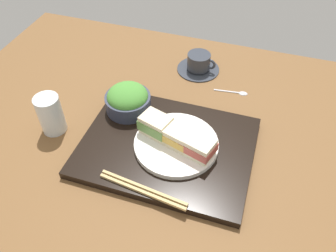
{
  "coord_description": "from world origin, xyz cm",
  "views": [
    {
      "loc": [
        19.09,
        -60.84,
        68.92
      ],
      "look_at": [
        -0.01,
        -1.56,
        5.0
      ],
      "focal_mm": 36.74,
      "sensor_mm": 36.0,
      "label": 1
    }
  ],
  "objects": [
    {
      "name": "sandwich_near",
      "position": [
        -2.75,
        -3.19,
        6.13
      ],
      "size": [
        9.3,
        7.92,
        5.24
      ],
      "color": "beige",
      "rests_on": "sandwich_plate"
    },
    {
      "name": "ground_plane",
      "position": [
        0.0,
        0.0,
        -1.5
      ],
      "size": [
        140.0,
        100.0,
        3.0
      ],
      "primitive_type": "cube",
      "color": "brown"
    },
    {
      "name": "salad_bowl",
      "position": [
        -13.6,
        4.18,
        5.69
      ],
      "size": [
        12.74,
        12.74,
        7.76
      ],
      "color": "#33384C",
      "rests_on": "serving_tray"
    },
    {
      "name": "serving_tray",
      "position": [
        0.91,
        -5.23,
        1.09
      ],
      "size": [
        43.77,
        33.56,
        2.17
      ],
      "primitive_type": "cube",
      "color": "black",
      "rests_on": "ground_plane"
    },
    {
      "name": "chopsticks_pair",
      "position": [
        0.06,
        -20.4,
        2.52
      ],
      "size": [
        22.05,
        4.56,
        0.7
      ],
      "color": "tan",
      "rests_on": "serving_tray"
    },
    {
      "name": "coffee_cup",
      "position": [
        -0.3,
        31.18,
        2.48
      ],
      "size": [
        13.98,
        13.98,
        5.92
      ],
      "color": "#333842",
      "rests_on": "ground_plane"
    },
    {
      "name": "sandwich_far",
      "position": [
        9.38,
        -6.84,
        5.93
      ],
      "size": [
        9.33,
        7.91,
        4.84
      ],
      "color": "#EFE5C1",
      "rests_on": "sandwich_plate"
    },
    {
      "name": "sandwich_plate",
      "position": [
        3.32,
        -5.02,
        2.84
      ],
      "size": [
        21.63,
        21.63,
        1.34
      ],
      "primitive_type": "cylinder",
      "color": "white",
      "rests_on": "serving_tray"
    },
    {
      "name": "teaspoon",
      "position": [
        14.77,
        23.29,
        0.35
      ],
      "size": [
        10.49,
        2.48,
        0.8
      ],
      "color": "silver",
      "rests_on": "ground_plane"
    },
    {
      "name": "drinking_glass",
      "position": [
        -30.98,
        -7.57,
        5.6
      ],
      "size": [
        6.58,
        6.58,
        11.2
      ],
      "primitive_type": "cylinder",
      "color": "silver",
      "rests_on": "ground_plane"
    },
    {
      "name": "sandwich_middle",
      "position": [
        3.32,
        -5.02,
        5.89
      ],
      "size": [
        9.26,
        7.78,
        4.75
      ],
      "color": "beige",
      "rests_on": "sandwich_plate"
    }
  ]
}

